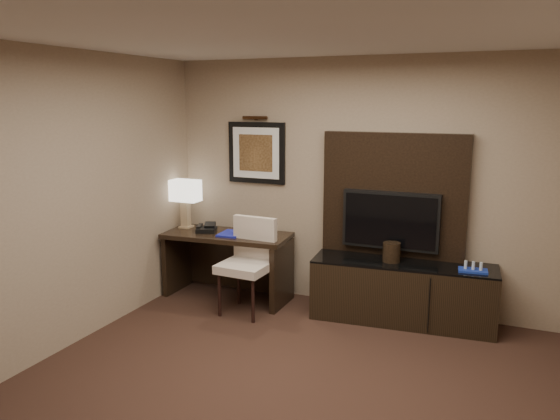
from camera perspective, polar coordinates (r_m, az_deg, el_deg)
The scene contains 16 objects.
ceiling at distance 3.52m, azimuth -0.85°, elevation 18.83°, with size 4.50×5.00×0.01m, color silver.
wall_back at distance 5.93m, azimuth 9.08°, elevation 2.59°, with size 4.50×0.01×2.70m, color gray.
wall_left at distance 4.94m, azimuth -25.37°, elevation -0.14°, with size 0.01×5.00×2.70m, color gray.
desk at distance 6.32m, azimuth -5.48°, elevation -5.80°, with size 1.42×0.61×0.76m, color black.
credenza at distance 5.78m, azimuth 12.65°, elevation -8.37°, with size 1.83×0.51×0.63m, color black.
tv_wall_panel at distance 5.82m, azimuth 11.78°, elevation 1.52°, with size 1.50×0.12×1.30m, color black.
tv at distance 5.77m, azimuth 11.47°, elevation -1.08°, with size 1.00×0.08×0.60m, color black.
artwork at distance 6.31m, azimuth -2.45°, elevation 5.99°, with size 0.70×0.04×0.70m, color black.
picture_light at distance 6.25m, azimuth -2.63°, elevation 9.61°, with size 0.04×0.04×0.30m, color #3B2313.
desk_chair at distance 5.81m, azimuth -3.66°, elevation -5.84°, with size 0.50×0.58×1.05m, color beige, non-canonical shape.
table_lamp at distance 6.51m, azimuth -9.87°, elevation 0.86°, with size 0.38×0.22×0.62m, color tan, non-canonical shape.
desk_phone at distance 6.31m, azimuth -7.69°, elevation -1.80°, with size 0.22×0.20×0.11m, color black, non-canonical shape.
blue_folder at distance 6.16m, azimuth -5.11°, elevation -2.48°, with size 0.24×0.32×0.02m, color #171D95.
book at distance 6.13m, azimuth -4.41°, elevation -1.48°, with size 0.18×0.02×0.24m, color #BEAC95.
ice_bucket at distance 5.67m, azimuth 11.57°, elevation -4.33°, with size 0.18×0.18×0.20m, color black.
minibar_tray at distance 5.57m, azimuth 19.54°, elevation -5.60°, with size 0.27×0.16×0.10m, color #172F9A, non-canonical shape.
Camera 1 is at (1.42, -3.19, 2.25)m, focal length 35.00 mm.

